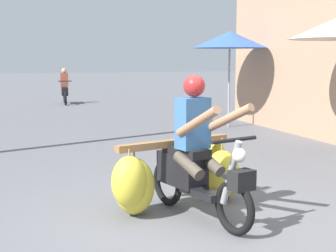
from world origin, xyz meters
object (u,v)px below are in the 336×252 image
motorbike_distant_ahead_right (65,89)px  produce_crate (200,117)px  motorbike_main_loaded (184,169)px  market_umbrella_further_along (230,40)px

motorbike_distant_ahead_right → produce_crate: motorbike_distant_ahead_right is taller
motorbike_distant_ahead_right → produce_crate: bearing=-69.4°
motorbike_main_loaded → market_umbrella_further_along: 7.33m
produce_crate → market_umbrella_further_along: bearing=-61.1°
market_umbrella_further_along → produce_crate: market_umbrella_further_along is taller
motorbike_distant_ahead_right → produce_crate: (2.74, -7.26, -0.39)m
produce_crate → motorbike_distant_ahead_right: bearing=110.6°
motorbike_main_loaded → market_umbrella_further_along: (3.59, 6.15, 1.75)m
market_umbrella_further_along → produce_crate: (-0.45, 0.81, -2.06)m
motorbike_main_loaded → market_umbrella_further_along: size_ratio=0.80×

